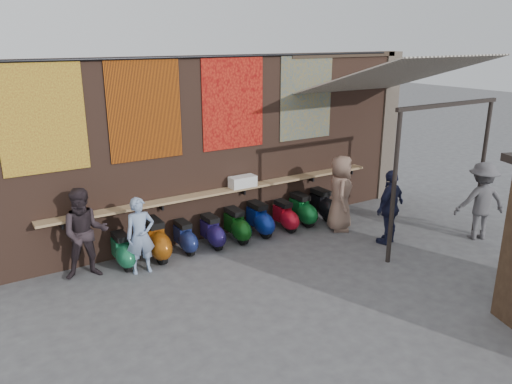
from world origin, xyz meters
TOP-DOWN VIEW (x-y plane):
  - ground at (0.00, 0.00)m, footprint 70.00×70.00m
  - brick_wall at (0.00, 2.70)m, footprint 10.00×0.40m
  - pier_right at (5.20, 2.70)m, footprint 0.50×0.50m
  - eating_counter at (0.00, 2.33)m, footprint 8.00×0.32m
  - shelf_box at (0.41, 2.30)m, footprint 0.61×0.29m
  - tapestry_redgold at (-3.60, 2.48)m, footprint 1.50×0.02m
  - tapestry_sun at (-1.70, 2.48)m, footprint 1.50×0.02m
  - tapestry_orange at (0.30, 2.48)m, footprint 1.50×0.02m
  - tapestry_multi at (2.30, 2.48)m, footprint 1.50×0.02m
  - hang_rail at (0.00, 2.47)m, footprint 9.50×0.06m
  - scooter_stool_0 at (-2.51, 2.04)m, footprint 0.32×0.72m
  - scooter_stool_1 at (-1.82, 2.04)m, footprint 0.40×0.88m
  - scooter_stool_2 at (-1.17, 2.04)m, footprint 0.32×0.70m
  - scooter_stool_3 at (-0.55, 1.99)m, footprint 0.33×0.73m
  - scooter_stool_4 at (0.05, 1.98)m, footprint 0.35×0.77m
  - scooter_stool_5 at (0.68, 2.02)m, footprint 0.36×0.79m
  - scooter_stool_6 at (1.35, 1.96)m, footprint 0.33×0.72m
  - scooter_stool_7 at (1.91, 2.03)m, footprint 0.36×0.79m
  - scooter_stool_8 at (2.56, 2.05)m, footprint 0.36×0.79m
  - diner_left at (-2.26, 1.64)m, footprint 0.59×0.42m
  - diner_right at (-3.18, 2.00)m, footprint 0.97×0.83m
  - shopper_navy at (2.84, 0.11)m, footprint 1.04×0.62m
  - shopper_grey at (4.74, -0.78)m, footprint 1.31×1.09m
  - shopper_tan at (2.46, 1.30)m, footprint 0.98×1.04m
  - awning_canvas at (3.50, 0.90)m, footprint 3.20×3.28m
  - awning_ledger at (3.50, 2.49)m, footprint 3.30×0.08m
  - awning_header at (3.50, -0.60)m, footprint 3.00×0.08m
  - awning_post_left at (2.10, -0.60)m, footprint 0.09×0.09m
  - awning_post_right at (4.90, -0.60)m, footprint 0.09×0.09m

SIDE VIEW (x-z plane):
  - ground at x=0.00m, z-range 0.00..0.00m
  - scooter_stool_2 at x=-1.17m, z-range 0.00..0.67m
  - scooter_stool_0 at x=-2.51m, z-range 0.00..0.69m
  - scooter_stool_6 at x=1.35m, z-range 0.00..0.69m
  - scooter_stool_3 at x=-0.55m, z-range 0.00..0.69m
  - scooter_stool_4 at x=0.05m, z-range 0.00..0.73m
  - scooter_stool_7 at x=1.91m, z-range 0.00..0.75m
  - scooter_stool_5 at x=0.68m, z-range 0.00..0.75m
  - scooter_stool_8 at x=2.56m, z-range 0.00..0.76m
  - scooter_stool_1 at x=-1.82m, z-range 0.00..0.84m
  - diner_left at x=-2.26m, z-range 0.00..1.50m
  - shopper_navy at x=2.84m, z-range 0.00..1.66m
  - diner_right at x=-3.18m, z-range 0.00..1.75m
  - shopper_grey at x=4.74m, z-range 0.00..1.76m
  - shopper_tan at x=2.46m, z-range 0.00..1.79m
  - eating_counter at x=0.00m, z-range 1.08..1.12m
  - shelf_box at x=0.41m, z-range 1.12..1.37m
  - awning_post_left at x=2.10m, z-range 0.00..3.10m
  - awning_post_right at x=4.90m, z-range 0.00..3.10m
  - brick_wall at x=0.00m, z-range 0.00..4.00m
  - pier_right at x=5.20m, z-range 0.00..4.00m
  - tapestry_redgold at x=-3.60m, z-range 2.00..4.00m
  - tapestry_sun at x=-1.70m, z-range 2.00..4.00m
  - tapestry_orange at x=0.30m, z-range 2.00..4.00m
  - tapestry_multi at x=2.30m, z-range 2.00..4.00m
  - awning_header at x=3.50m, z-range 3.04..3.12m
  - awning_canvas at x=3.50m, z-range 3.07..4.03m
  - awning_ledger at x=3.50m, z-range 3.89..4.01m
  - hang_rail at x=0.00m, z-range 3.95..4.01m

